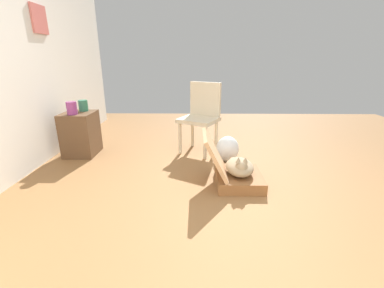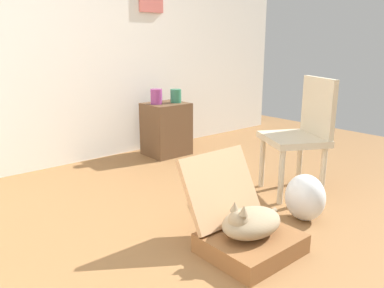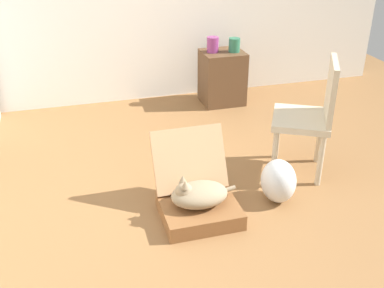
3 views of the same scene
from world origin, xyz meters
name	(u,v)px [view 1 (image 1 of 3)]	position (x,y,z in m)	size (l,w,h in m)	color
ground_plane	(230,200)	(0.00, 0.00, 0.00)	(7.68, 7.68, 0.00)	olive
suitcase_base	(239,179)	(0.32, -0.13, 0.06)	(0.52, 0.46, 0.12)	brown
suitcase_lid	(215,154)	(0.32, 0.13, 0.33)	(0.52, 0.46, 0.04)	tan
cat	(240,167)	(0.31, -0.13, 0.20)	(0.47, 0.28, 0.22)	#998466
plastic_bag_white	(227,149)	(0.93, -0.08, 0.16)	(0.25, 0.28, 0.33)	silver
side_table	(81,134)	(1.17, 1.85, 0.28)	(0.44, 0.39, 0.57)	brown
vase_tall	(72,108)	(1.06, 1.87, 0.65)	(0.12, 0.12, 0.16)	#8C387A
vase_short	(83,106)	(1.28, 1.81, 0.64)	(0.12, 0.12, 0.14)	#2D7051
chair	(201,115)	(1.33, 0.25, 0.51)	(0.60, 0.62, 0.94)	beige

